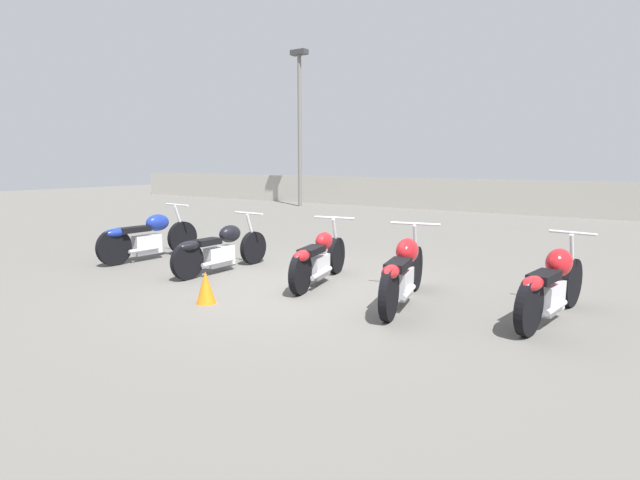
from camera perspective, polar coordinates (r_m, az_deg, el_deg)
The scene contains 9 objects.
ground_plane at distance 7.50m, azimuth -3.01°, elevation -5.61°, with size 60.00×60.00×0.00m, color #5B5954.
fence_back at distance 19.27m, azimuth 20.74°, elevation 4.61°, with size 40.00×0.04×1.22m.
light_pole_left at distance 21.29m, azimuth -2.35°, elevation 14.23°, with size 0.70×0.35×6.36m.
motorcycle_slot_0 at distance 10.19m, azimuth -19.03°, elevation 0.36°, with size 0.71×2.18×1.03m.
motorcycle_slot_1 at distance 8.74m, azimuth -11.32°, elevation -0.98°, with size 0.67×2.16×0.97m.
motorcycle_slot_2 at distance 7.72m, azimuth -0.18°, elevation -2.12°, with size 0.75×2.06×0.98m.
motorcycle_slot_3 at distance 6.70m, azimuth 9.50°, elevation -3.56°, with size 0.79×2.19×1.02m.
motorcycle_slot_4 at distance 6.54m, azimuth 24.96°, elevation -4.72°, with size 0.61×2.13×1.01m.
traffic_cone_near at distance 6.88m, azimuth -12.92°, elevation -5.30°, with size 0.26×0.26×0.44m.
Camera 1 is at (4.36, -5.80, 1.89)m, focal length 28.00 mm.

